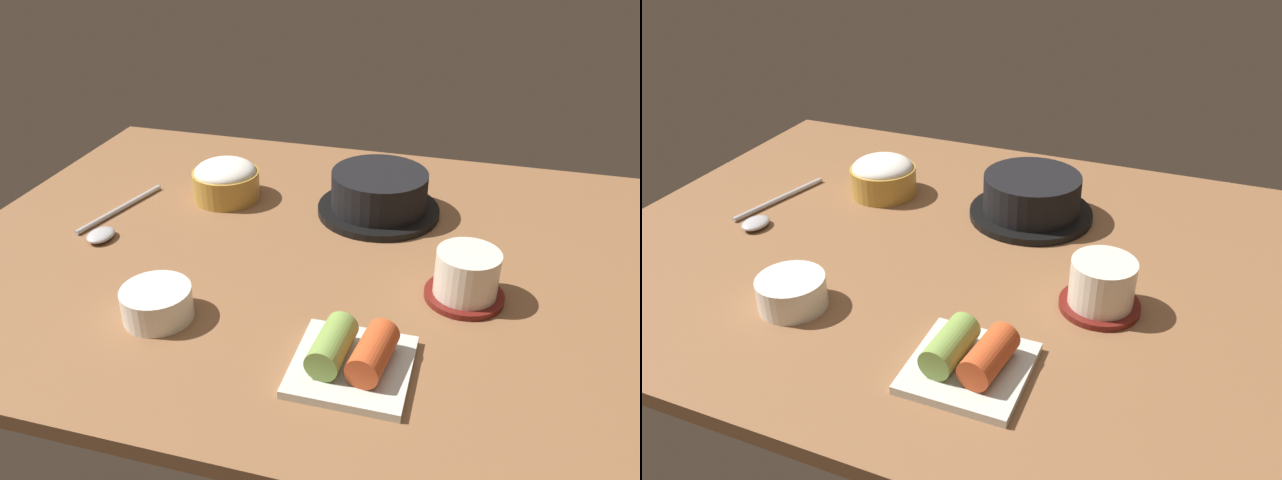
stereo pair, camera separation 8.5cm
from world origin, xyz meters
TOP-DOWN VIEW (x-y plane):
  - dining_table at (0.00, 0.00)cm, footprint 100.00×76.00cm
  - stone_pot at (7.02, 13.51)cm, footprint 18.66×18.66cm
  - rice_bowl at (-17.51, 12.21)cm, footprint 10.61×10.61cm
  - tea_cup_with_saucer at (21.55, -6.07)cm, footprint 9.78×9.78cm
  - kimchi_plate at (11.19, -22.59)cm, footprint 12.39×12.39cm
  - side_bowl_near at (-12.89, -19.60)cm, footprint 8.30×8.30cm
  - spoon at (-30.36, -2.14)cm, footprint 6.26×19.76cm

SIDE VIEW (x-z plane):
  - dining_table at x=0.00cm, z-range 0.00..2.00cm
  - spoon at x=-30.36cm, z-range 1.93..3.28cm
  - kimchi_plate at x=11.19cm, z-range 1.48..6.10cm
  - side_bowl_near at x=-12.89cm, z-range 2.13..6.04cm
  - tea_cup_with_saucer at x=21.55cm, z-range 1.93..8.43cm
  - rice_bowl at x=-17.51cm, z-range 2.00..8.44cm
  - stone_pot at x=7.02cm, z-range 1.93..8.69cm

